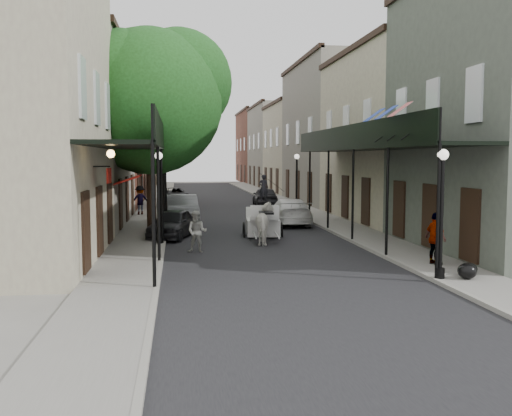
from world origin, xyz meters
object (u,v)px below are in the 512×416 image
object	(u,v)px
tree_far	(164,126)
lamppost_left	(159,196)
pedestrian_sidewalk_left	(140,200)
car_left_near	(173,223)
car_left_mid	(182,209)
lamppost_right_far	(297,182)
carriage	(262,211)
car_left_far	(175,195)
tree_near	(159,96)
pedestrian_walking	(197,232)
horse	(266,223)
car_right_near	(289,211)
lamppost_right_near	(441,212)
car_right_far	(265,196)
pedestrian_sidewalk_right	(436,238)

from	to	relation	value
tree_far	lamppost_left	bearing A→B (deg)	-89.54
pedestrian_sidewalk_left	tree_far	bearing A→B (deg)	-114.55
tree_far	lamppost_left	distance (m)	18.57
car_left_near	car_left_mid	size ratio (longest dim) A/B	0.82
lamppost_left	lamppost_right_far	size ratio (longest dim) A/B	1.00
carriage	car_left_far	size ratio (longest dim) A/B	0.67
tree_near	tree_far	size ratio (longest dim) A/B	1.12
tree_far	pedestrian_walking	distance (m)	20.68
lamppost_left	lamppost_right_far	bearing A→B (deg)	55.65
horse	car_right_near	size ratio (longest dim) A/B	0.42
lamppost_right_near	pedestrian_sidewalk_left	size ratio (longest dim) A/B	2.09
lamppost_right_near	lamppost_left	xyz separation A→B (m)	(-8.20, 8.00, 0.00)
car_right_far	tree_near	bearing A→B (deg)	66.91
carriage	car_left_mid	distance (m)	6.47
pedestrian_walking	car_left_near	distance (m)	4.23
lamppost_right_near	car_right_far	distance (m)	26.82
tree_far	car_left_far	size ratio (longest dim) A/B	2.02
tree_near	pedestrian_sidewalk_right	distance (m)	14.70
car_right_near	lamppost_left	bearing A→B (deg)	48.09
car_right_near	pedestrian_sidewalk_right	bearing A→B (deg)	103.33
lamppost_right_near	car_left_near	xyz separation A→B (m)	(-7.70, 10.31, -1.39)
carriage	car_right_near	bearing A→B (deg)	67.50
lamppost_left	tree_near	bearing A→B (deg)	91.34
carriage	car_left_near	size ratio (longest dim) A/B	0.75
horse	car_left_mid	size ratio (longest dim) A/B	0.43
lamppost_right_far	car_right_far	world-z (taller)	lamppost_right_far
carriage	pedestrian_sidewalk_left	size ratio (longest dim) A/B	1.62
lamppost_right_near	car_left_near	distance (m)	12.94
car_left_near	car_right_near	world-z (taller)	car_right_near
horse	lamppost_right_far	bearing A→B (deg)	-102.93
pedestrian_walking	pedestrian_sidewalk_left	distance (m)	14.38
tree_far	car_left_near	xyz separation A→B (m)	(0.65, -15.87, -5.18)
carriage	horse	bearing A→B (deg)	-90.00
tree_near	pedestrian_sidewalk_right	bearing A→B (deg)	-47.93
horse	pedestrian_walking	size ratio (longest dim) A/B	1.28
tree_far	horse	world-z (taller)	tree_far
lamppost_right_near	car_left_mid	world-z (taller)	lamppost_right_near
car_left_far	car_right_near	bearing A→B (deg)	-79.97
car_right_near	car_right_far	xyz separation A→B (m)	(0.51, 12.02, 0.01)
car_left_far	car_left_near	bearing A→B (deg)	-100.30
tree_near	car_left_near	distance (m)	6.15
carriage	pedestrian_sidewalk_right	distance (m)	9.68
car_left_near	tree_near	bearing A→B (deg)	123.71
lamppost_left	carriage	bearing A→B (deg)	30.08
tree_near	car_left_mid	size ratio (longest dim) A/B	2.04
lamppost_right_far	pedestrian_sidewalk_right	xyz separation A→B (m)	(0.83, -17.94, -1.08)
car_right_far	tree_far	bearing A→B (deg)	8.10
lamppost_right_near	car_left_far	world-z (taller)	lamppost_right_near
lamppost_right_near	horse	distance (m)	8.94
lamppost_left	carriage	xyz separation A→B (m)	(4.61, 2.67, -0.93)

